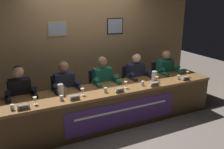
{
  "coord_description": "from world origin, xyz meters",
  "views": [
    {
      "loc": [
        -1.84,
        -3.76,
        2.29
      ],
      "look_at": [
        0.0,
        0.0,
        0.97
      ],
      "focal_mm": 38.44,
      "sensor_mm": 36.0,
      "label": 1
    }
  ],
  "objects_px": {
    "conference_table": "(115,100)",
    "chair_left": "(64,98)",
    "panelist_far_right": "(167,72)",
    "nameplate_far_right": "(186,78)",
    "juice_glass_right": "(157,78)",
    "chair_far_right": "(161,81)",
    "nameplate_far_left": "(23,107)",
    "juice_glass_center": "(126,83)",
    "chair_right": "(132,86)",
    "juice_glass_left": "(82,90)",
    "chair_far_left": "(22,106)",
    "water_cup_center": "(106,90)",
    "panelist_center": "(104,82)",
    "panelist_far_left": "(21,96)",
    "juice_glass_far_left": "(35,99)",
    "juice_glass_far_right": "(187,73)",
    "nameplate_left": "(75,97)",
    "water_pitcher_right_side": "(154,76)",
    "nameplate_center": "(120,90)",
    "water_cup_far_right": "(178,77)",
    "water_cup_left": "(62,98)",
    "chair_center": "(100,92)",
    "nameplate_right": "(155,84)",
    "panelist_left": "(66,89)",
    "water_cup_right": "(143,83)",
    "water_cup_far_left": "(12,107)",
    "water_pitcher_left_side": "(61,89)",
    "panelist_right": "(137,77)"
  },
  "relations": [
    {
      "from": "conference_table",
      "to": "chair_left",
      "type": "height_order",
      "value": "chair_left"
    },
    {
      "from": "panelist_far_right",
      "to": "nameplate_far_right",
      "type": "height_order",
      "value": "panelist_far_right"
    },
    {
      "from": "juice_glass_right",
      "to": "chair_far_right",
      "type": "xyz_separation_m",
      "value": [
        0.65,
        0.7,
        -0.38
      ]
    },
    {
      "from": "nameplate_far_left",
      "to": "nameplate_far_right",
      "type": "xyz_separation_m",
      "value": [
        3.13,
        -0.02,
        -0.0
      ]
    },
    {
      "from": "juice_glass_center",
      "to": "panelist_far_right",
      "type": "height_order",
      "value": "panelist_far_right"
    },
    {
      "from": "chair_right",
      "to": "juice_glass_left",
      "type": "bearing_deg",
      "value": -154.03
    },
    {
      "from": "chair_far_left",
      "to": "water_cup_center",
      "type": "bearing_deg",
      "value": -28.63
    },
    {
      "from": "chair_far_left",
      "to": "panelist_center",
      "type": "bearing_deg",
      "value": -7.25
    },
    {
      "from": "nameplate_far_left",
      "to": "panelist_far_left",
      "type": "bearing_deg",
      "value": 87.2
    },
    {
      "from": "juice_glass_far_left",
      "to": "juice_glass_far_right",
      "type": "relative_size",
      "value": 1.0
    },
    {
      "from": "nameplate_left",
      "to": "water_cup_center",
      "type": "bearing_deg",
      "value": 7.55
    },
    {
      "from": "water_pitcher_right_side",
      "to": "nameplate_center",
      "type": "bearing_deg",
      "value": -163.77
    },
    {
      "from": "conference_table",
      "to": "juice_glass_center",
      "type": "height_order",
      "value": "juice_glass_center"
    },
    {
      "from": "nameplate_left",
      "to": "chair_far_right",
      "type": "xyz_separation_m",
      "value": [
        2.36,
        0.82,
        -0.33
      ]
    },
    {
      "from": "water_cup_center",
      "to": "water_cup_far_right",
      "type": "xyz_separation_m",
      "value": [
        1.65,
        0.01,
        0.0
      ]
    },
    {
      "from": "juice_glass_right",
      "to": "water_cup_left",
      "type": "bearing_deg",
      "value": -178.71
    },
    {
      "from": "chair_far_right",
      "to": "chair_center",
      "type": "bearing_deg",
      "value": 180.0
    },
    {
      "from": "juice_glass_far_left",
      "to": "juice_glass_far_right",
      "type": "distance_m",
      "value": 3.11
    },
    {
      "from": "nameplate_center",
      "to": "nameplate_right",
      "type": "height_order",
      "value": "same"
    },
    {
      "from": "chair_left",
      "to": "nameplate_center",
      "type": "bearing_deg",
      "value": -46.53
    },
    {
      "from": "juice_glass_right",
      "to": "nameplate_far_right",
      "type": "bearing_deg",
      "value": -12.28
    },
    {
      "from": "juice_glass_far_right",
      "to": "water_pitcher_right_side",
      "type": "height_order",
      "value": "water_pitcher_right_side"
    },
    {
      "from": "juice_glass_far_left",
      "to": "panelist_far_right",
      "type": "relative_size",
      "value": 0.1
    },
    {
      "from": "nameplate_far_left",
      "to": "panelist_left",
      "type": "relative_size",
      "value": 0.15
    },
    {
      "from": "water_cup_right",
      "to": "water_pitcher_right_side",
      "type": "bearing_deg",
      "value": 22.3
    },
    {
      "from": "nameplate_far_left",
      "to": "juice_glass_right",
      "type": "bearing_deg",
      "value": 2.71
    },
    {
      "from": "juice_glass_far_left",
      "to": "chair_far_right",
      "type": "bearing_deg",
      "value": 13.55
    },
    {
      "from": "water_cup_center",
      "to": "juice_glass_right",
      "type": "bearing_deg",
      "value": 1.87
    },
    {
      "from": "conference_table",
      "to": "nameplate_left",
      "type": "xyz_separation_m",
      "value": [
        -0.8,
        -0.14,
        0.26
      ]
    },
    {
      "from": "juice_glass_right",
      "to": "juice_glass_far_left",
      "type": "bearing_deg",
      "value": -179.65
    },
    {
      "from": "juice_glass_left",
      "to": "water_pitcher_right_side",
      "type": "height_order",
      "value": "water_pitcher_right_side"
    },
    {
      "from": "water_cup_far_left",
      "to": "water_pitcher_left_side",
      "type": "height_order",
      "value": "water_pitcher_left_side"
    },
    {
      "from": "chair_center",
      "to": "water_pitcher_right_side",
      "type": "bearing_deg",
      "value": -30.9
    },
    {
      "from": "conference_table",
      "to": "water_cup_center",
      "type": "relative_size",
      "value": 49.51
    },
    {
      "from": "chair_center",
      "to": "nameplate_center",
      "type": "relative_size",
      "value": 5.51
    },
    {
      "from": "water_pitcher_right_side",
      "to": "panelist_right",
      "type": "bearing_deg",
      "value": 114.34
    },
    {
      "from": "panelist_far_right",
      "to": "nameplate_far_right",
      "type": "distance_m",
      "value": 0.64
    },
    {
      "from": "panelist_far_left",
      "to": "water_cup_left",
      "type": "relative_size",
      "value": 14.34
    },
    {
      "from": "water_cup_left",
      "to": "water_cup_center",
      "type": "bearing_deg",
      "value": 0.45
    },
    {
      "from": "nameplate_far_left",
      "to": "juice_glass_far_left",
      "type": "bearing_deg",
      "value": 29.27
    },
    {
      "from": "water_cup_center",
      "to": "water_pitcher_right_side",
      "type": "relative_size",
      "value": 0.4
    },
    {
      "from": "nameplate_right",
      "to": "chair_right",
      "type": "bearing_deg",
      "value": 88.39
    },
    {
      "from": "nameplate_right",
      "to": "water_pitcher_left_side",
      "type": "xyz_separation_m",
      "value": [
        -1.7,
        0.35,
        0.05
      ]
    },
    {
      "from": "nameplate_left",
      "to": "panelist_center",
      "type": "bearing_deg",
      "value": 37.72
    },
    {
      "from": "panelist_center",
      "to": "water_cup_far_right",
      "type": "height_order",
      "value": "panelist_center"
    },
    {
      "from": "panelist_center",
      "to": "water_cup_far_right",
      "type": "distance_m",
      "value": 1.53
    },
    {
      "from": "chair_center",
      "to": "chair_right",
      "type": "bearing_deg",
      "value": 0.0
    },
    {
      "from": "juice_glass_center",
      "to": "water_cup_right",
      "type": "distance_m",
      "value": 0.36
    },
    {
      "from": "conference_table",
      "to": "water_cup_far_right",
      "type": "xyz_separation_m",
      "value": [
        1.43,
        -0.05,
        0.26
      ]
    },
    {
      "from": "nameplate_left",
      "to": "chair_far_right",
      "type": "relative_size",
      "value": 0.19
    }
  ]
}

